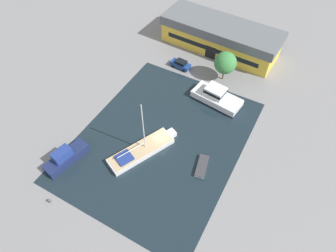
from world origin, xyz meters
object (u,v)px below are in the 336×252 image
(parked_car, at_px, (181,64))
(cabin_boat, at_px, (66,157))
(motor_cruiser, at_px, (216,97))
(small_dinghy, at_px, (202,166))
(warehouse_building, at_px, (220,36))
(quay_tree_near_building, at_px, (225,63))
(sailboat_moored, at_px, (142,150))

(parked_car, bearing_deg, cabin_boat, 175.16)
(motor_cruiser, bearing_deg, small_dinghy, -157.17)
(parked_car, distance_m, cabin_boat, 29.86)
(warehouse_building, distance_m, quay_tree_near_building, 10.44)
(parked_car, height_order, motor_cruiser, motor_cruiser)
(sailboat_moored, bearing_deg, quay_tree_near_building, 103.56)
(motor_cruiser, relative_size, cabin_boat, 1.27)
(warehouse_building, bearing_deg, small_dinghy, -68.56)
(sailboat_moored, height_order, motor_cruiser, sailboat_moored)
(small_dinghy, relative_size, cabin_boat, 0.57)
(motor_cruiser, xyz_separation_m, cabin_boat, (-15.45, -23.89, -0.05))
(quay_tree_near_building, bearing_deg, small_dinghy, -76.20)
(small_dinghy, xyz_separation_m, cabin_boat, (-19.33, -9.36, 0.78))
(parked_car, relative_size, sailboat_moored, 0.36)
(warehouse_building, xyz_separation_m, parked_car, (-4.33, -10.21, -2.17))
(motor_cruiser, distance_m, cabin_boat, 28.45)
(sailboat_moored, distance_m, cabin_boat, 11.97)
(warehouse_building, xyz_separation_m, motor_cruiser, (6.03, -15.74, -1.93))
(parked_car, distance_m, small_dinghy, 24.61)
(parked_car, bearing_deg, small_dinghy, -139.66)
(warehouse_building, distance_m, cabin_boat, 40.78)
(parked_car, distance_m, motor_cruiser, 11.75)
(small_dinghy, bearing_deg, warehouse_building, -84.09)
(quay_tree_near_building, relative_size, cabin_boat, 0.81)
(warehouse_building, bearing_deg, quay_tree_near_building, -59.51)
(quay_tree_near_building, relative_size, small_dinghy, 1.42)
(warehouse_building, relative_size, parked_car, 6.02)
(warehouse_building, bearing_deg, sailboat_moored, -86.51)
(quay_tree_near_building, distance_m, motor_cruiser, 7.23)
(cabin_boat, bearing_deg, parked_car, 91.78)
(warehouse_building, distance_m, small_dinghy, 31.97)
(quay_tree_near_building, bearing_deg, warehouse_building, 117.18)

